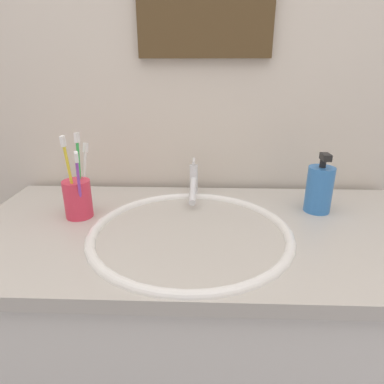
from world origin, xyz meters
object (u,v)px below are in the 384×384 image
faucet (194,183)px  toothbrush_purple (80,182)px  toothbrush_white (85,173)px  toothbrush_green (80,169)px  toothbrush_yellow (71,173)px  soap_dispenser (320,189)px  toothbrush_cup (79,199)px

faucet → toothbrush_purple: size_ratio=0.92×
toothbrush_white → toothbrush_green: 0.02m
toothbrush_purple → toothbrush_yellow: bearing=153.7°
toothbrush_purple → toothbrush_green: toothbrush_green is taller
toothbrush_purple → toothbrush_white: size_ratio=1.01×
faucet → toothbrush_white: toothbrush_white is taller
toothbrush_yellow → toothbrush_green: bearing=80.7°
toothbrush_purple → toothbrush_yellow: size_ratio=0.85×
faucet → toothbrush_white: 0.30m
toothbrush_white → toothbrush_green: size_ratio=0.86×
faucet → toothbrush_yellow: bearing=-151.1°
faucet → soap_dispenser: soap_dispenser is taller
toothbrush_green → toothbrush_purple: bearing=-72.7°
toothbrush_purple → toothbrush_green: bearing=107.3°
toothbrush_yellow → soap_dispenser: (0.62, 0.08, -0.06)m
toothbrush_purple → toothbrush_white: toothbrush_purple is taller
toothbrush_yellow → faucet: bearing=28.9°
toothbrush_purple → toothbrush_green: 0.06m
faucet → toothbrush_white: (-0.27, -0.10, 0.06)m
toothbrush_purple → faucet: bearing=32.9°
toothbrush_cup → toothbrush_green: size_ratio=0.47×
toothbrush_yellow → soap_dispenser: toothbrush_yellow is taller
toothbrush_yellow → toothbrush_white: bearing=76.1°
toothbrush_cup → toothbrush_green: 0.08m
faucet → toothbrush_yellow: size_ratio=0.79×
toothbrush_cup → toothbrush_white: size_ratio=0.54×
faucet → soap_dispenser: (0.33, -0.08, 0.02)m
faucet → soap_dispenser: size_ratio=1.04×
faucet → toothbrush_purple: 0.32m
faucet → toothbrush_cup: size_ratio=1.71×
toothbrush_green → soap_dispenser: (0.61, 0.04, -0.06)m
toothbrush_green → toothbrush_white: bearing=62.6°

